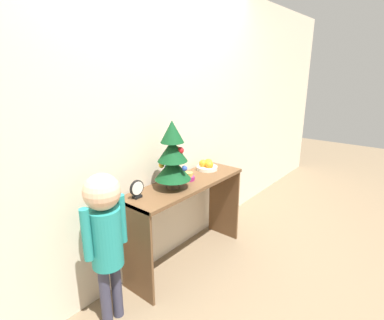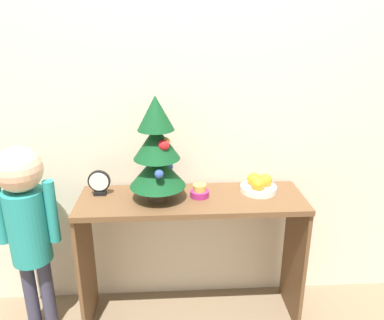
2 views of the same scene
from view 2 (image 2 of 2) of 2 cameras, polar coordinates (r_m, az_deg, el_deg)
name	(u,v)px [view 2 (image 2 of 2)]	position (r m, az deg, el deg)	size (l,w,h in m)	color
back_wall	(189,103)	(2.11, -0.42, 8.72)	(7.00, 0.05, 2.50)	beige
console_table	(192,227)	(2.11, -0.03, -10.16)	(1.22, 0.39, 0.78)	brown
mini_tree	(157,151)	(1.92, -5.38, 1.32)	(0.30, 0.30, 0.56)	#4C3828
fruit_bowl	(259,185)	(2.12, 10.13, -3.76)	(0.20, 0.20, 0.10)	silver
singing_bowl	(200,192)	(2.03, 1.16, -4.84)	(0.10, 0.10, 0.07)	#9E2366
desk_clock	(99,183)	(2.10, -13.95, -3.41)	(0.12, 0.04, 0.14)	black
child_figure	(26,216)	(2.16, -23.94, -7.78)	(0.33, 0.24, 1.10)	#38384C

